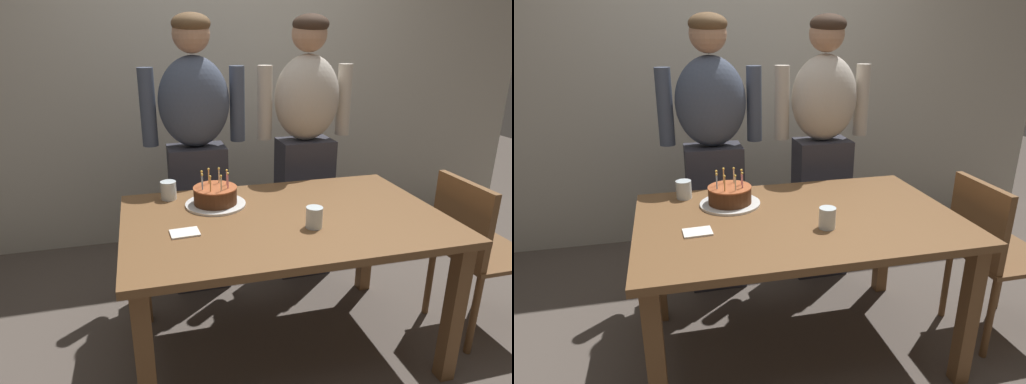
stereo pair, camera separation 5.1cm
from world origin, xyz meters
TOP-DOWN VIEW (x-y plane):
  - ground_plane at (0.00, 0.00)m, footprint 10.00×10.00m
  - back_wall at (0.00, 1.55)m, footprint 5.20×0.10m
  - dining_table at (0.00, 0.00)m, footprint 1.50×0.96m
  - birthday_cake at (-0.29, 0.22)m, footprint 0.30×0.30m
  - water_glass_near at (-0.51, 0.37)m, footprint 0.08×0.08m
  - water_glass_far at (0.08, -0.16)m, footprint 0.07×0.07m
  - napkin_stack at (-0.48, -0.08)m, footprint 0.13×0.10m
  - person_man_bearded at (-0.31, 0.74)m, footprint 0.61×0.27m
  - person_woman_cardigan at (0.38, 0.74)m, footprint 0.61×0.27m
  - dining_chair at (1.00, -0.11)m, footprint 0.42×0.42m

SIDE VIEW (x-z plane):
  - ground_plane at x=0.00m, z-range 0.00..0.00m
  - dining_chair at x=1.00m, z-range 0.08..0.95m
  - dining_table at x=0.00m, z-range 0.27..1.01m
  - napkin_stack at x=-0.48m, z-range 0.74..0.75m
  - birthday_cake at x=-0.29m, z-range 0.70..0.87m
  - water_glass_near at x=-0.51m, z-range 0.74..0.83m
  - water_glass_far at x=0.08m, z-range 0.74..0.84m
  - person_man_bearded at x=-0.31m, z-range 0.04..1.70m
  - person_woman_cardigan at x=0.38m, z-range 0.04..1.70m
  - back_wall at x=0.00m, z-range 0.00..2.60m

